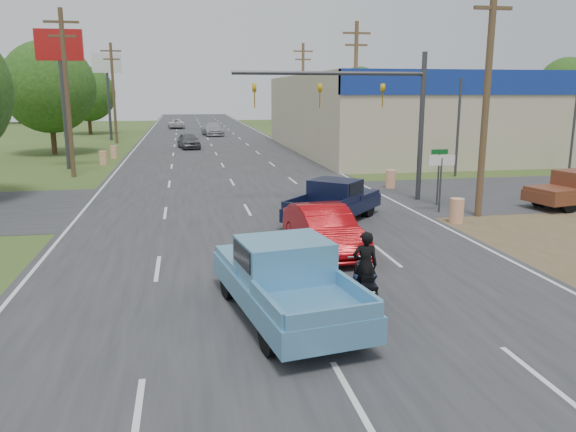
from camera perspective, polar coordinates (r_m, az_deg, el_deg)
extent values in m
plane|color=#374F1F|center=(10.25, 6.48, -17.82)|extent=(200.00, 200.00, 0.00)
cube|color=#2D2D30|center=(48.79, -7.32, 6.30)|extent=(15.00, 180.00, 0.02)
cube|color=#2D2D30|center=(27.07, -4.61, 1.46)|extent=(120.00, 10.00, 0.02)
cube|color=brown|center=(23.53, 25.42, -1.41)|extent=(8.00, 18.00, 0.01)
cube|color=#B7A88C|center=(59.61, 25.48, 9.48)|extent=(50.00, 28.00, 6.60)
cylinder|color=#4C3823|center=(24.66, 19.52, 11.40)|extent=(0.28, 0.28, 10.00)
cube|color=#4C3823|center=(24.87, 20.12, 19.24)|extent=(1.60, 0.14, 0.14)
cylinder|color=#4C3823|center=(41.28, 6.83, 12.15)|extent=(0.28, 0.28, 10.00)
cube|color=#4C3823|center=(41.48, 6.99, 17.96)|extent=(2.00, 0.14, 0.14)
cube|color=#4C3823|center=(41.41, 6.96, 16.86)|extent=(1.60, 0.14, 0.14)
cylinder|color=#4C3823|center=(58.72, 1.53, 12.30)|extent=(0.28, 0.28, 10.00)
cube|color=#4C3823|center=(58.86, 1.55, 16.39)|extent=(2.00, 0.14, 0.14)
cube|color=#4C3823|center=(58.81, 1.55, 15.61)|extent=(1.60, 0.14, 0.14)
cylinder|color=#4C3823|center=(37.08, -21.52, 11.37)|extent=(0.28, 0.28, 10.00)
cube|color=#4C3823|center=(37.30, -22.06, 17.82)|extent=(2.00, 0.14, 0.14)
cube|color=#4C3823|center=(37.22, -21.95, 16.60)|extent=(1.60, 0.14, 0.14)
cylinder|color=#4C3823|center=(60.83, -17.29, 11.76)|extent=(0.28, 0.28, 10.00)
cube|color=#4C3823|center=(60.96, -17.56, 15.70)|extent=(2.00, 0.14, 0.14)
cube|color=#4C3823|center=(60.91, -17.50, 14.95)|extent=(1.60, 0.14, 0.14)
cylinder|color=#422D19|center=(51.71, -22.74, 7.58)|extent=(0.44, 0.44, 3.24)
sphere|color=#1A4213|center=(51.59, -23.12, 11.96)|extent=(7.56, 7.56, 7.56)
cylinder|color=#422D19|center=(75.42, -19.50, 8.93)|extent=(0.44, 0.44, 2.88)
sphere|color=#1A4213|center=(75.33, -19.70, 11.60)|extent=(6.72, 6.72, 6.72)
cylinder|color=#422D19|center=(97.43, 26.19, 9.23)|extent=(0.44, 0.44, 3.60)
sphere|color=#1A4213|center=(97.37, 26.45, 11.80)|extent=(8.40, 8.40, 8.40)
cylinder|color=#422D19|center=(108.54, 7.17, 10.54)|extent=(0.44, 0.44, 3.42)
sphere|color=#1A4213|center=(108.49, 7.23, 12.75)|extent=(7.98, 7.98, 7.98)
cylinder|color=#422D19|center=(107.04, -25.64, 9.50)|extent=(0.44, 0.44, 3.78)
sphere|color=#1A4213|center=(107.00, -25.88, 11.97)|extent=(8.82, 8.82, 8.82)
cylinder|color=orange|center=(23.53, 16.76, 0.51)|extent=(0.56, 0.56, 1.00)
cylinder|color=orange|center=(31.34, 10.37, 3.71)|extent=(0.56, 0.56, 1.00)
cylinder|color=orange|center=(43.09, -18.27, 5.63)|extent=(0.56, 0.56, 1.00)
cylinder|color=orange|center=(47.00, -17.28, 6.21)|extent=(0.56, 0.56, 1.00)
cylinder|color=#3F3F44|center=(41.20, -21.82, 10.67)|extent=(0.30, 0.30, 9.00)
cube|color=#B21414|center=(41.30, -22.24, 15.80)|extent=(3.00, 0.35, 2.00)
cylinder|color=#3F3F44|center=(64.92, -17.75, 11.30)|extent=(0.30, 0.30, 9.00)
cube|color=white|center=(64.99, -17.98, 14.56)|extent=(3.00, 0.35, 2.00)
cylinder|color=#3F3F44|center=(25.25, 15.21, 3.01)|extent=(0.08, 0.08, 2.40)
cube|color=white|center=(25.10, 15.36, 5.49)|extent=(1.20, 0.05, 0.45)
cylinder|color=#3F3F44|center=(26.85, 15.00, 3.56)|extent=(0.08, 0.08, 2.40)
cube|color=#0C591E|center=(26.69, 15.16, 6.32)|extent=(0.80, 0.04, 0.22)
cylinder|color=#3F3F44|center=(27.84, 13.38, 8.72)|extent=(0.24, 0.24, 7.00)
cylinder|color=#3F3F44|center=(26.32, 4.37, 14.26)|extent=(9.00, 0.18, 0.18)
imported|color=gold|center=(27.05, 9.61, 13.13)|extent=(0.18, 0.40, 1.10)
imported|color=gold|center=(26.19, 3.26, 13.30)|extent=(0.18, 0.40, 1.10)
imported|color=gold|center=(25.64, -3.45, 13.32)|extent=(0.18, 0.40, 1.10)
imported|color=#A4070C|center=(18.36, 3.66, -1.41)|extent=(1.99, 4.75, 1.52)
cylinder|color=black|center=(13.72, 8.26, -8.34)|extent=(0.37, 0.65, 0.62)
cylinder|color=black|center=(14.98, 7.10, -6.50)|extent=(0.18, 0.63, 0.62)
cube|color=black|center=(14.28, 7.67, -6.32)|extent=(0.32, 1.15, 0.28)
cube|color=black|center=(14.44, 7.49, -5.31)|extent=(0.30, 0.54, 0.21)
cube|color=black|center=(13.97, 7.93, -6.10)|extent=(0.34, 0.55, 0.09)
cylinder|color=white|center=(14.64, 7.29, -4.16)|extent=(0.62, 0.11, 0.05)
cube|color=white|center=(13.46, 8.48, -7.82)|extent=(0.17, 0.04, 0.11)
imported|color=black|center=(14.05, 7.82, -5.41)|extent=(0.67, 0.48, 1.74)
cylinder|color=black|center=(14.45, -5.93, -6.68)|extent=(0.46, 0.90, 0.86)
cylinder|color=black|center=(14.96, 0.85, -5.94)|extent=(0.46, 0.90, 0.86)
cylinder|color=black|center=(11.44, -1.72, -11.93)|extent=(0.46, 0.90, 0.86)
cylinder|color=black|center=(12.08, 6.62, -10.65)|extent=(0.46, 0.90, 0.86)
cube|color=#5B9AC3|center=(13.10, -0.25, -7.57)|extent=(3.05, 5.89, 0.56)
cube|color=#5B9AC3|center=(14.50, -2.50, -4.10)|extent=(2.37, 2.44, 0.19)
cube|color=#5B9AC3|center=(12.96, -0.42, -4.36)|extent=(2.24, 1.99, 0.92)
cube|color=black|center=(12.92, -0.43, -3.67)|extent=(2.22, 1.66, 0.49)
cube|color=#5B9AC3|center=(10.57, 4.86, -10.14)|extent=(1.97, 0.41, 0.32)
cylinder|color=black|center=(24.57, 4.53, 1.25)|extent=(0.75, 0.79, 0.80)
cylinder|color=black|center=(23.89, 8.11, 0.84)|extent=(0.75, 0.79, 0.80)
cylinder|color=black|center=(21.89, 0.90, -0.09)|extent=(0.75, 0.79, 0.80)
cylinder|color=black|center=(21.12, 4.82, -0.60)|extent=(0.75, 0.79, 0.80)
cube|color=black|center=(22.80, 4.67, 0.93)|extent=(4.91, 5.19, 0.52)
cube|color=black|center=(24.11, 6.33, 2.33)|extent=(2.72, 2.72, 0.18)
cube|color=black|center=(22.76, 4.82, 2.65)|extent=(2.40, 2.37, 0.85)
cube|color=black|center=(22.74, 4.82, 3.02)|extent=(2.22, 2.17, 0.45)
cube|color=black|center=(20.52, 1.54, 0.81)|extent=(1.42, 1.27, 0.30)
cylinder|color=black|center=(27.32, 26.61, 1.07)|extent=(0.81, 0.45, 0.77)
cylinder|color=black|center=(28.38, 24.16, 1.68)|extent=(0.81, 0.45, 0.77)
cube|color=brown|center=(27.76, 25.46, 2.45)|extent=(2.24, 2.19, 0.17)
imported|color=#555459|center=(53.61, -10.07, 7.52)|extent=(2.35, 4.45, 1.44)
imported|color=#B0B0B5|center=(69.52, -7.67, 8.74)|extent=(2.81, 5.60, 1.56)
imported|color=silver|center=(84.24, -11.29, 9.16)|extent=(2.55, 4.90, 1.32)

